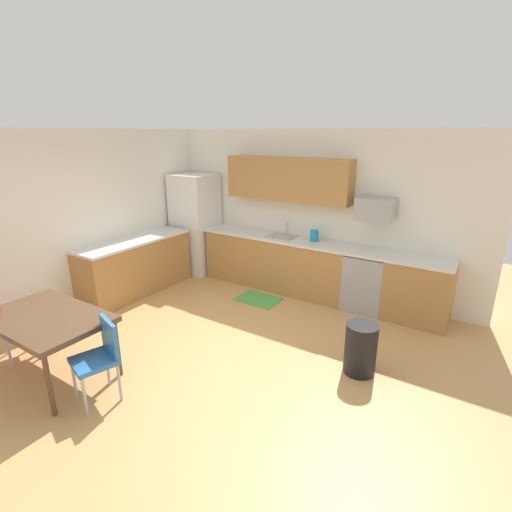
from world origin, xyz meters
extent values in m
plane|color=tan|center=(0.00, 0.00, 0.00)|extent=(12.00, 12.00, 0.00)
cube|color=white|center=(0.00, 2.65, 1.35)|extent=(5.80, 0.10, 2.70)
cube|color=white|center=(-2.65, 0.00, 1.35)|extent=(0.10, 5.80, 2.70)
cube|color=#AD7A42|center=(-0.43, 2.30, 0.45)|extent=(2.65, 0.60, 0.90)
cube|color=#AD7A42|center=(1.95, 2.30, 0.45)|extent=(0.90, 0.60, 0.90)
cube|color=#AD7A42|center=(-2.30, 0.80, 0.45)|extent=(0.60, 2.00, 0.90)
cube|color=silver|center=(0.00, 2.30, 0.92)|extent=(4.80, 0.64, 0.04)
cube|color=silver|center=(-2.30, 0.80, 0.92)|extent=(0.64, 2.00, 0.04)
cube|color=#AD7A42|center=(-0.30, 2.43, 1.90)|extent=(2.20, 0.34, 0.70)
cube|color=white|center=(-2.18, 2.22, 0.95)|extent=(0.76, 0.70, 1.89)
cube|color=#999BA0|center=(1.20, 2.30, 0.44)|extent=(0.60, 0.60, 0.88)
cube|color=black|center=(1.20, 2.30, 0.90)|extent=(0.60, 0.60, 0.03)
cube|color=#9EA0A5|center=(1.20, 2.40, 1.56)|extent=(0.54, 0.36, 0.32)
cube|color=#A5A8AD|center=(-0.32, 2.30, 0.88)|extent=(0.48, 0.40, 0.14)
cylinder|color=#B2B5BA|center=(-0.32, 2.48, 1.04)|extent=(0.02, 0.02, 0.24)
cube|color=brown|center=(-1.23, -1.33, 0.71)|extent=(1.40, 0.90, 0.06)
cylinder|color=brown|center=(-0.59, -1.72, 0.34)|extent=(0.05, 0.05, 0.68)
cylinder|color=brown|center=(-1.87, -0.94, 0.34)|extent=(0.05, 0.05, 0.68)
cylinder|color=brown|center=(-0.59, -0.94, 0.34)|extent=(0.05, 0.05, 0.68)
cube|color=#2D72B7|center=(-0.43, -1.34, 0.45)|extent=(0.50, 0.50, 0.05)
cube|color=#2D72B7|center=(-0.38, -1.17, 0.65)|extent=(0.37, 0.15, 0.40)
cylinder|color=#B2B2B7|center=(-0.65, -1.45, 0.21)|extent=(0.03, 0.03, 0.42)
cylinder|color=#B2B2B7|center=(-0.32, -1.55, 0.21)|extent=(0.03, 0.03, 0.42)
cylinder|color=#B2B2B7|center=(-0.54, -1.12, 0.21)|extent=(0.03, 0.03, 0.42)
cylinder|color=#B2B2B7|center=(-0.22, -1.23, 0.21)|extent=(0.03, 0.03, 0.42)
cube|color=red|center=(-1.91, -1.32, 0.45)|extent=(0.50, 0.50, 0.05)
cylinder|color=#B2B2B7|center=(-1.70, -1.21, 0.21)|extent=(0.03, 0.03, 0.42)
cylinder|color=#B2B2B7|center=(-2.02, -1.11, 0.21)|extent=(0.03, 0.03, 0.42)
cylinder|color=#B2B2B7|center=(-1.79, -1.54, 0.21)|extent=(0.03, 0.03, 0.42)
cylinder|color=#B2B2B7|center=(-2.12, -1.44, 0.21)|extent=(0.03, 0.03, 0.42)
cylinder|color=black|center=(1.68, 0.59, 0.30)|extent=(0.36, 0.36, 0.60)
cube|color=#4CA54C|center=(-0.37, 1.65, 0.01)|extent=(0.70, 0.50, 0.01)
cylinder|color=#198CBF|center=(0.26, 2.35, 1.02)|extent=(0.14, 0.14, 0.20)
camera|label=1|loc=(2.73, -3.25, 2.63)|focal=26.82mm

